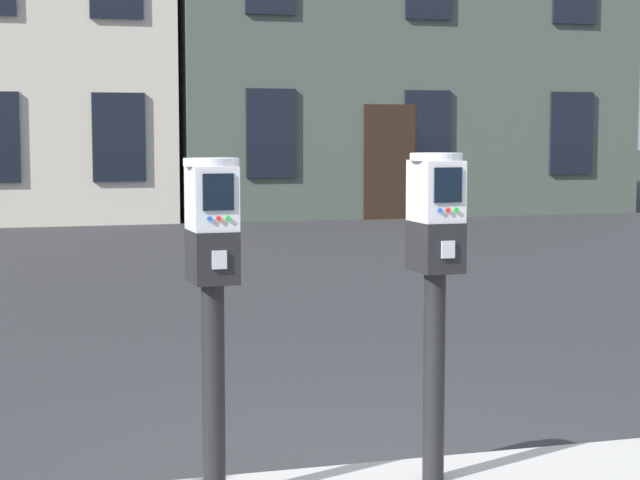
# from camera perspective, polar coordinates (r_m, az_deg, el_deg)

# --- Properties ---
(parking_meter_near_kerb) EXTENTS (0.22, 0.25, 1.36)m
(parking_meter_near_kerb) POSITION_cam_1_polar(r_m,az_deg,el_deg) (4.27, -5.62, -1.40)
(parking_meter_near_kerb) COLOR black
(parking_meter_near_kerb) RESTS_ON sidewalk_slab
(parking_meter_twin_adjacent) EXTENTS (0.22, 0.25, 1.37)m
(parking_meter_twin_adjacent) POSITION_cam_1_polar(r_m,az_deg,el_deg) (4.53, 6.02, -0.87)
(parking_meter_twin_adjacent) COLOR black
(parking_meter_twin_adjacent) RESTS_ON sidewalk_slab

